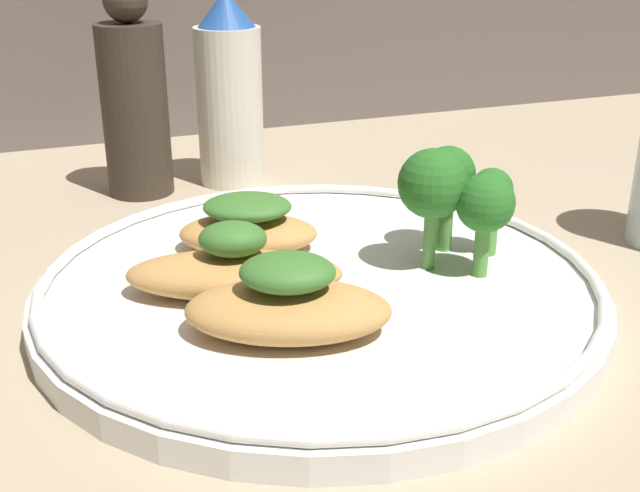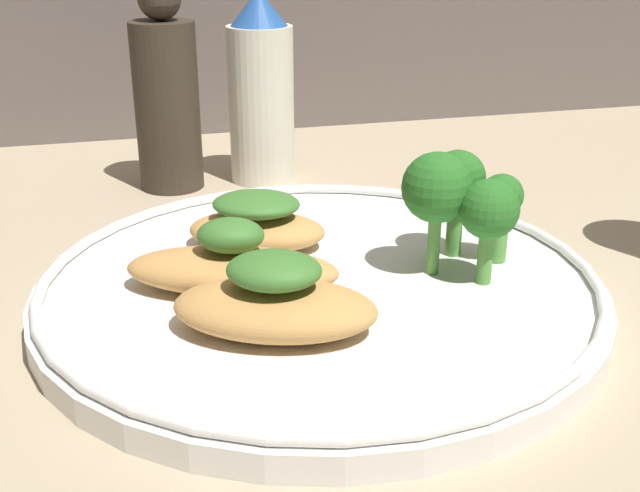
{
  "view_description": "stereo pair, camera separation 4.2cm",
  "coord_description": "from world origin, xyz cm",
  "px_view_note": "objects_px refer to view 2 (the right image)",
  "views": [
    {
      "loc": [
        -14.02,
        -36.57,
        19.74
      ],
      "look_at": [
        0.0,
        0.0,
        3.4
      ],
      "focal_mm": 45.0,
      "sensor_mm": 36.0,
      "label": 1
    },
    {
      "loc": [
        -9.98,
        -37.87,
        19.74
      ],
      "look_at": [
        0.0,
        0.0,
        3.4
      ],
      "focal_mm": 45.0,
      "sensor_mm": 36.0,
      "label": 2
    }
  ],
  "objects_px": {
    "plate": "(320,287)",
    "pepper_grinder": "(167,97)",
    "broccoli_bunch": "(463,195)",
    "sauce_bottle": "(261,92)"
  },
  "relations": [
    {
      "from": "broccoli_bunch",
      "to": "pepper_grinder",
      "type": "height_order",
      "value": "pepper_grinder"
    },
    {
      "from": "sauce_bottle",
      "to": "pepper_grinder",
      "type": "xyz_separation_m",
      "value": [
        -0.07,
        0.0,
        0.0
      ]
    },
    {
      "from": "plate",
      "to": "pepper_grinder",
      "type": "distance_m",
      "value": 0.24
    },
    {
      "from": "broccoli_bunch",
      "to": "pepper_grinder",
      "type": "relative_size",
      "value": 0.46
    },
    {
      "from": "plate",
      "to": "pepper_grinder",
      "type": "xyz_separation_m",
      "value": [
        -0.06,
        0.23,
        0.06
      ]
    },
    {
      "from": "pepper_grinder",
      "to": "broccoli_bunch",
      "type": "bearing_deg",
      "value": -59.34
    },
    {
      "from": "plate",
      "to": "pepper_grinder",
      "type": "relative_size",
      "value": 1.94
    },
    {
      "from": "sauce_bottle",
      "to": "pepper_grinder",
      "type": "distance_m",
      "value": 0.07
    },
    {
      "from": "plate",
      "to": "broccoli_bunch",
      "type": "xyz_separation_m",
      "value": [
        0.08,
        -0.01,
        0.05
      ]
    },
    {
      "from": "plate",
      "to": "sauce_bottle",
      "type": "bearing_deg",
      "value": 86.81
    }
  ]
}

